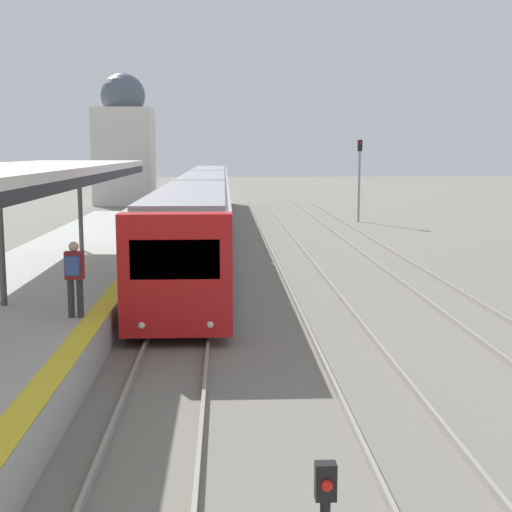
% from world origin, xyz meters
% --- Properties ---
extents(person_on_platform, '(0.40, 0.40, 1.66)m').
position_xyz_m(person_on_platform, '(-2.13, 12.25, 1.86)').
color(person_on_platform, '#2D2D33').
rests_on(person_on_platform, station_platform).
extents(train_near, '(2.60, 45.79, 3.20)m').
position_xyz_m(train_near, '(0.00, 35.63, 1.77)').
color(train_near, red).
rests_on(train_near, ground_plane).
extents(signal_mast_far, '(0.28, 0.29, 5.14)m').
position_xyz_m(signal_mast_far, '(9.60, 41.58, 3.22)').
color(signal_mast_far, gray).
rests_on(signal_mast_far, ground_plane).
extents(distant_domed_building, '(4.76, 4.76, 10.78)m').
position_xyz_m(distant_domed_building, '(-7.21, 57.47, 5.04)').
color(distant_domed_building, silver).
rests_on(distant_domed_building, ground_plane).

